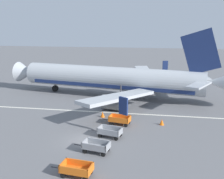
{
  "coord_description": "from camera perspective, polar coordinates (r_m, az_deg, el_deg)",
  "views": [
    {
      "loc": [
        7.0,
        -25.23,
        11.89
      ],
      "look_at": [
        0.99,
        11.01,
        2.8
      ],
      "focal_mm": 43.01,
      "sensor_mm": 36.0,
      "label": 1
    }
  ],
  "objects": [
    {
      "name": "airplane",
      "position": [
        43.77,
        0.92,
        2.25
      ],
      "size": [
        37.56,
        30.31,
        11.34
      ],
      "color": "#B2B7BC",
      "rests_on": "ground"
    },
    {
      "name": "ground_plane",
      "position": [
        28.75,
        -5.63,
        -10.6
      ],
      "size": [
        220.0,
        220.0,
        0.0
      ],
      "primitive_type": "plane",
      "color": "slate"
    },
    {
      "name": "baggage_cart_fourth_in_row",
      "position": [
        32.49,
        1.63,
        -6.43
      ],
      "size": [
        3.63,
        1.83,
        1.07
      ],
      "color": "orange",
      "rests_on": "ground"
    },
    {
      "name": "baggage_cart_third_in_row",
      "position": [
        29.04,
        -0.47,
        -8.97
      ],
      "size": [
        3.62,
        1.95,
        1.07
      ],
      "color": "gray",
      "rests_on": "ground"
    },
    {
      "name": "traffic_cone_near_plane",
      "position": [
        32.96,
        10.55,
        -6.83
      ],
      "size": [
        0.54,
        0.54,
        0.71
      ],
      "primitive_type": "cone",
      "color": "orange",
      "rests_on": "ground"
    },
    {
      "name": "baggage_cart_second_in_row",
      "position": [
        25.89,
        -3.42,
        -11.97
      ],
      "size": [
        3.63,
        1.83,
        1.07
      ],
      "color": "gray",
      "rests_on": "ground"
    },
    {
      "name": "traffic_cone_mid_apron",
      "position": [
        35.06,
        -2.01,
        -5.31
      ],
      "size": [
        0.55,
        0.55,
        0.72
      ],
      "primitive_type": "cone",
      "color": "orange",
      "rests_on": "ground"
    },
    {
      "name": "apron_stripe",
      "position": [
        37.03,
        -1.99,
        -4.83
      ],
      "size": [
        120.0,
        0.36,
        0.01
      ],
      "primitive_type": "cube",
      "color": "silver",
      "rests_on": "ground"
    },
    {
      "name": "baggage_cart_nearest",
      "position": [
        22.44,
        -7.56,
        -16.43
      ],
      "size": [
        3.61,
        1.69,
        1.07
      ],
      "color": "orange",
      "rests_on": "ground"
    }
  ]
}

